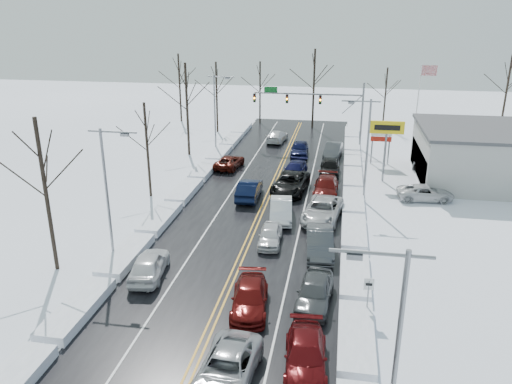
% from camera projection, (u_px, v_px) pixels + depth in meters
% --- Properties ---
extents(ground, '(160.00, 160.00, 0.00)m').
position_uv_depth(ground, '(248.00, 242.00, 36.22)').
color(ground, white).
rests_on(ground, ground).
extents(road_surface, '(14.00, 84.00, 0.01)m').
position_uv_depth(road_surface, '(253.00, 231.00, 38.07)').
color(road_surface, black).
rests_on(road_surface, ground).
extents(snow_bank_left, '(1.81, 72.00, 0.59)m').
position_uv_depth(snow_bank_left, '(158.00, 224.00, 39.31)').
color(snow_bank_left, white).
rests_on(snow_bank_left, ground).
extents(snow_bank_right, '(1.81, 72.00, 0.59)m').
position_uv_depth(snow_bank_right, '(354.00, 239.00, 36.83)').
color(snow_bank_right, white).
rests_on(snow_bank_right, ground).
extents(traffic_signal_mast, '(13.28, 0.39, 8.00)m').
position_uv_depth(traffic_signal_mast, '(320.00, 103.00, 59.70)').
color(traffic_signal_mast, slate).
rests_on(traffic_signal_mast, ground).
extents(tires_plus_sign, '(3.20, 0.34, 6.00)m').
position_uv_depth(tires_plus_sign, '(387.00, 132.00, 47.61)').
color(tires_plus_sign, slate).
rests_on(tires_plus_sign, ground).
extents(used_vehicles_sign, '(2.20, 0.22, 4.65)m').
position_uv_depth(used_vehicles_sign, '(381.00, 134.00, 53.74)').
color(used_vehicles_sign, slate).
rests_on(used_vehicles_sign, ground).
extents(speed_limit_sign, '(0.55, 0.09, 2.35)m').
position_uv_depth(speed_limit_sign, '(368.00, 290.00, 26.92)').
color(speed_limit_sign, slate).
rests_on(speed_limit_sign, ground).
extents(flagpole, '(1.87, 1.20, 10.00)m').
position_uv_depth(flagpole, '(419.00, 99.00, 59.50)').
color(flagpole, silver).
rests_on(flagpole, ground).
extents(streetlight_se, '(3.20, 0.25, 9.00)m').
position_uv_depth(streetlight_se, '(391.00, 350.00, 16.39)').
color(streetlight_se, slate).
rests_on(streetlight_se, ground).
extents(streetlight_ne, '(3.20, 0.25, 9.00)m').
position_uv_depth(streetlight_ne, '(365.00, 143.00, 42.31)').
color(streetlight_ne, slate).
rests_on(streetlight_ne, ground).
extents(streetlight_sw, '(3.20, 0.25, 9.00)m').
position_uv_depth(streetlight_sw, '(109.00, 185.00, 32.06)').
color(streetlight_sw, slate).
rests_on(streetlight_sw, ground).
extents(streetlight_nw, '(3.20, 0.25, 9.00)m').
position_uv_depth(streetlight_nw, '(216.00, 107.00, 57.98)').
color(streetlight_nw, slate).
rests_on(streetlight_nw, ground).
extents(tree_left_b, '(4.00, 4.00, 10.00)m').
position_uv_depth(tree_left_b, '(42.00, 166.00, 30.16)').
color(tree_left_b, '#2D231C').
rests_on(tree_left_b, ground).
extents(tree_left_c, '(3.40, 3.40, 8.50)m').
position_uv_depth(tree_left_c, '(146.00, 132.00, 43.31)').
color(tree_left_c, '#2D231C').
rests_on(tree_left_c, ground).
extents(tree_left_d, '(4.20, 4.20, 10.50)m').
position_uv_depth(tree_left_d, '(186.00, 92.00, 55.91)').
color(tree_left_d, '#2D231C').
rests_on(tree_left_d, ground).
extents(tree_left_e, '(3.80, 3.80, 9.50)m').
position_uv_depth(tree_left_e, '(216.00, 84.00, 67.19)').
color(tree_left_e, '#2D231C').
rests_on(tree_left_e, ground).
extents(tree_far_a, '(4.00, 4.00, 10.00)m').
position_uv_depth(tree_far_a, '(179.00, 75.00, 73.80)').
color(tree_far_a, '#2D231C').
rests_on(tree_far_a, ground).
extents(tree_far_b, '(3.60, 3.60, 9.00)m').
position_uv_depth(tree_far_b, '(260.00, 80.00, 73.01)').
color(tree_far_b, '#2D231C').
rests_on(tree_far_b, ground).
extents(tree_far_c, '(4.40, 4.40, 11.00)m').
position_uv_depth(tree_far_c, '(314.00, 73.00, 69.37)').
color(tree_far_c, '#2D231C').
rests_on(tree_far_c, ground).
extents(tree_far_d, '(3.40, 3.40, 8.50)m').
position_uv_depth(tree_far_d, '(386.00, 86.00, 69.73)').
color(tree_far_d, '#2D231C').
rests_on(tree_far_d, ground).
extents(tree_far_e, '(4.20, 4.20, 10.50)m').
position_uv_depth(tree_far_e, '(509.00, 78.00, 67.11)').
color(tree_far_e, '#2D231C').
rests_on(tree_far_e, ground).
extents(queued_car_2, '(2.76, 5.42, 1.47)m').
position_uv_depth(queued_car_2, '(227.00, 382.00, 22.56)').
color(queued_car_2, '#9A9DA2').
rests_on(queued_car_2, ground).
extents(queued_car_3, '(2.53, 5.07, 1.41)m').
position_uv_depth(queued_car_3, '(250.00, 309.00, 28.13)').
color(queued_car_3, '#540C0B').
rests_on(queued_car_3, ground).
extents(queued_car_4, '(1.76, 3.98, 1.33)m').
position_uv_depth(queued_car_4, '(270.00, 244.00, 36.03)').
color(queued_car_4, silver).
rests_on(queued_car_4, ground).
extents(queued_car_5, '(2.29, 5.09, 1.62)m').
position_uv_depth(queued_car_5, '(281.00, 219.00, 40.31)').
color(queued_car_5, white).
rests_on(queued_car_5, ground).
extents(queued_car_6, '(3.48, 6.41, 1.71)m').
position_uv_depth(queued_car_6, '(290.00, 192.00, 46.41)').
color(queued_car_6, black).
rests_on(queued_car_6, ground).
extents(queued_car_7, '(2.61, 5.17, 1.44)m').
position_uv_depth(queued_car_7, '(294.00, 176.00, 50.68)').
color(queued_car_7, '#0B0D33').
rests_on(queued_car_7, ground).
extents(queued_car_8, '(2.23, 5.04, 1.69)m').
position_uv_depth(queued_car_8, '(299.00, 156.00, 57.89)').
color(queued_car_8, black).
rests_on(queued_car_8, ground).
extents(queued_car_11, '(2.33, 4.98, 1.41)m').
position_uv_depth(queued_car_11, '(305.00, 368.00, 23.49)').
color(queued_car_11, '#4F0A0C').
rests_on(queued_car_11, ground).
extents(queued_car_12, '(2.25, 4.87, 1.62)m').
position_uv_depth(queued_car_12, '(314.00, 304.00, 28.60)').
color(queued_car_12, '#414446').
rests_on(queued_car_12, ground).
extents(queued_car_13, '(2.24, 5.28, 1.70)m').
position_uv_depth(queued_car_13, '(319.00, 253.00, 34.62)').
color(queued_car_13, '#3D4042').
rests_on(queued_car_13, ground).
extents(queued_car_14, '(3.49, 6.22, 1.64)m').
position_uv_depth(queued_car_14, '(322.00, 220.00, 40.18)').
color(queued_car_14, '#BABABD').
rests_on(queued_car_14, ground).
extents(queued_car_15, '(2.27, 5.35, 1.54)m').
position_uv_depth(queued_car_15, '(326.00, 195.00, 45.65)').
color(queued_car_15, '#470B09').
rests_on(queued_car_15, ground).
extents(queued_car_16, '(2.00, 4.93, 1.68)m').
position_uv_depth(queued_car_16, '(329.00, 175.00, 51.17)').
color(queued_car_16, black).
rests_on(queued_car_16, ground).
extents(queued_car_17, '(2.23, 5.12, 1.64)m').
position_uv_depth(queued_car_17, '(333.00, 157.00, 57.36)').
color(queued_car_17, '#44474A').
rests_on(queued_car_17, ground).
extents(oncoming_car_0, '(1.89, 5.12, 1.68)m').
position_uv_depth(oncoming_car_0, '(249.00, 198.00, 44.83)').
color(oncoming_car_0, black).
rests_on(oncoming_car_0, ground).
extents(oncoming_car_1, '(2.82, 5.11, 1.35)m').
position_uv_depth(oncoming_car_1, '(230.00, 168.00, 53.51)').
color(oncoming_car_1, '#461009').
rests_on(oncoming_car_1, ground).
extents(oncoming_car_2, '(2.60, 5.23, 1.46)m').
position_uv_depth(oncoming_car_2, '(277.00, 142.00, 64.19)').
color(oncoming_car_2, silver).
rests_on(oncoming_car_2, ground).
extents(oncoming_car_3, '(2.49, 4.92, 1.61)m').
position_uv_depth(oncoming_car_3, '(150.00, 276.00, 31.63)').
color(oncoming_car_3, silver).
rests_on(oncoming_car_3, ground).
extents(parked_car_0, '(5.06, 2.65, 1.36)m').
position_uv_depth(parked_car_0, '(425.00, 200.00, 44.37)').
color(parked_car_0, silver).
rests_on(parked_car_0, ground).
extents(parked_car_1, '(2.25, 4.76, 1.34)m').
position_uv_depth(parked_car_1, '(451.00, 184.00, 48.58)').
color(parked_car_1, '#3E4043').
rests_on(parked_car_1, ground).
extents(parked_car_2, '(2.36, 4.64, 1.51)m').
position_uv_depth(parked_car_2, '(421.00, 168.00, 53.58)').
color(parked_car_2, black).
rests_on(parked_car_2, ground).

